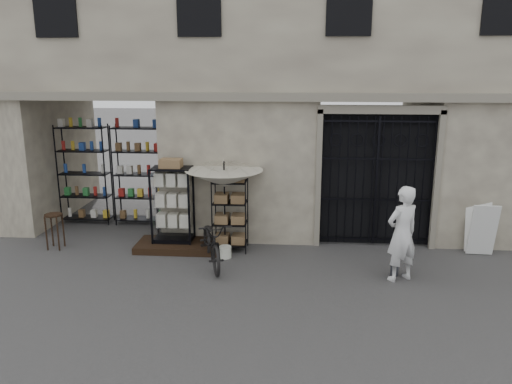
# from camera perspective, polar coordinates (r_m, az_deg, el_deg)

# --- Properties ---
(ground) EXTENTS (80.00, 80.00, 0.00)m
(ground) POSITION_cam_1_polar(r_m,az_deg,el_deg) (9.36, 4.30, -10.23)
(ground) COLOR black
(ground) RESTS_ON ground
(main_building) EXTENTS (14.00, 4.00, 9.00)m
(main_building) POSITION_cam_1_polar(r_m,az_deg,el_deg) (12.56, 4.77, 16.99)
(main_building) COLOR #B1A990
(main_building) RESTS_ON ground
(shop_recess) EXTENTS (3.00, 1.70, 3.00)m
(shop_recess) POSITION_cam_1_polar(r_m,az_deg,el_deg) (12.41, -16.79, 2.55)
(shop_recess) COLOR black
(shop_recess) RESTS_ON ground
(shop_shelving) EXTENTS (2.70, 0.50, 2.50)m
(shop_shelving) POSITION_cam_1_polar(r_m,az_deg,el_deg) (12.93, -16.14, 1.91)
(shop_shelving) COLOR black
(shop_shelving) RESTS_ON ground
(iron_gate) EXTENTS (2.50, 0.21, 3.00)m
(iron_gate) POSITION_cam_1_polar(r_m,az_deg,el_deg) (11.21, 13.47, 1.58)
(iron_gate) COLOR black
(iron_gate) RESTS_ON ground
(step_platform) EXTENTS (2.00, 0.90, 0.15)m
(step_platform) POSITION_cam_1_polar(r_m,az_deg,el_deg) (11.02, -8.31, -6.10)
(step_platform) COLOR black
(step_platform) RESTS_ON ground
(display_cabinet) EXTENTS (0.88, 0.61, 1.77)m
(display_cabinet) POSITION_cam_1_polar(r_m,az_deg,el_deg) (10.93, -9.51, -1.86)
(display_cabinet) COLOR black
(display_cabinet) RESTS_ON step_platform
(wire_rack) EXTENTS (0.85, 0.75, 1.62)m
(wire_rack) POSITION_cam_1_polar(r_m,az_deg,el_deg) (10.67, -2.97, -2.60)
(wire_rack) COLOR black
(wire_rack) RESTS_ON ground
(market_umbrella) EXTENTS (1.86, 1.88, 2.34)m
(market_umbrella) POSITION_cam_1_polar(r_m,az_deg,el_deg) (10.46, -3.67, 2.09)
(market_umbrella) COLOR black
(market_umbrella) RESTS_ON ground
(white_bucket) EXTENTS (0.31, 0.31, 0.25)m
(white_bucket) POSITION_cam_1_polar(r_m,az_deg,el_deg) (10.44, -3.54, -6.85)
(white_bucket) COLOR beige
(white_bucket) RESTS_ON ground
(bicycle) EXTENTS (0.90, 1.10, 1.81)m
(bicycle) POSITION_cam_1_polar(r_m,az_deg,el_deg) (10.16, -5.02, -8.22)
(bicycle) COLOR black
(bicycle) RESTS_ON ground
(wooden_stool) EXTENTS (0.42, 0.42, 0.78)m
(wooden_stool) POSITION_cam_1_polar(r_m,az_deg,el_deg) (11.70, -22.01, -4.08)
(wooden_stool) COLOR black
(wooden_stool) RESTS_ON ground
(steel_bollard) EXTENTS (0.17, 0.17, 0.83)m
(steel_bollard) POSITION_cam_1_polar(r_m,az_deg,el_deg) (9.83, 15.66, -6.92)
(steel_bollard) COLOR #474B55
(steel_bollard) RESTS_ON ground
(shopkeeper) EXTENTS (1.44, 1.89, 0.43)m
(shopkeeper) POSITION_cam_1_polar(r_m,az_deg,el_deg) (9.82, 15.99, -9.57)
(shopkeeper) COLOR silver
(shopkeeper) RESTS_ON ground
(easel_sign) EXTENTS (0.56, 0.64, 1.12)m
(easel_sign) POSITION_cam_1_polar(r_m,az_deg,el_deg) (11.48, 24.28, -3.74)
(easel_sign) COLOR silver
(easel_sign) RESTS_ON ground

